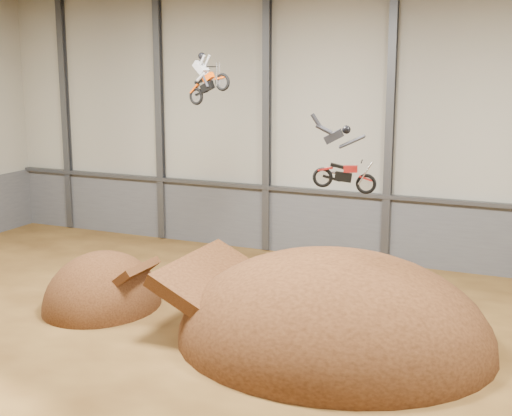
{
  "coord_description": "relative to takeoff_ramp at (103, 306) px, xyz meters",
  "views": [
    {
      "loc": [
        11.58,
        -20.44,
        10.4
      ],
      "look_at": [
        0.8,
        4.0,
        4.8
      ],
      "focal_mm": 50.0,
      "sensor_mm": 36.0,
      "label": 1
    }
  ],
  "objects": [
    {
      "name": "floor",
      "position": [
        6.15,
        -3.46,
        0.0
      ],
      "size": [
        40.0,
        40.0,
        0.0
      ],
      "primitive_type": "plane",
      "color": "#4C3114",
      "rests_on": "ground"
    },
    {
      "name": "back_wall",
      "position": [
        6.15,
        11.54,
        7.0
      ],
      "size": [
        40.0,
        0.1,
        14.0
      ],
      "primitive_type": "cube",
      "color": "#ADAA9A",
      "rests_on": "ground"
    },
    {
      "name": "lower_band_back",
      "position": [
        6.15,
        11.44,
        1.75
      ],
      "size": [
        39.8,
        0.18,
        3.5
      ],
      "primitive_type": "cube",
      "color": "#595B61",
      "rests_on": "ground"
    },
    {
      "name": "steel_rail",
      "position": [
        6.15,
        11.29,
        3.55
      ],
      "size": [
        39.8,
        0.35,
        0.2
      ],
      "primitive_type": "cube",
      "color": "#47494F",
      "rests_on": "lower_band_back"
    },
    {
      "name": "steel_column_0",
      "position": [
        -10.52,
        11.34,
        7.0
      ],
      "size": [
        0.4,
        0.36,
        13.9
      ],
      "primitive_type": "cube",
      "color": "#47494F",
      "rests_on": "ground"
    },
    {
      "name": "steel_column_1",
      "position": [
        -3.85,
        11.34,
        7.0
      ],
      "size": [
        0.4,
        0.36,
        13.9
      ],
      "primitive_type": "cube",
      "color": "#47494F",
      "rests_on": "ground"
    },
    {
      "name": "steel_column_2",
      "position": [
        2.81,
        11.34,
        7.0
      ],
      "size": [
        0.4,
        0.36,
        13.9
      ],
      "primitive_type": "cube",
      "color": "#47494F",
      "rests_on": "ground"
    },
    {
      "name": "steel_column_3",
      "position": [
        9.48,
        11.34,
        7.0
      ],
      "size": [
        0.4,
        0.36,
        13.9
      ],
      "primitive_type": "cube",
      "color": "#47494F",
      "rests_on": "ground"
    },
    {
      "name": "takeoff_ramp",
      "position": [
        0.0,
        0.0,
        0.0
      ],
      "size": [
        4.78,
        5.52,
        4.78
      ],
      "primitive_type": "ellipsoid",
      "color": "#351B0D",
      "rests_on": "ground"
    },
    {
      "name": "landing_ramp",
      "position": [
        10.23,
        0.23,
        0.0
      ],
      "size": [
        11.94,
        10.56,
        6.89
      ],
      "primitive_type": "ellipsoid",
      "color": "#351B0D",
      "rests_on": "ground"
    },
    {
      "name": "fmx_rider_a",
      "position": [
        3.6,
        3.44,
        9.85
      ],
      "size": [
        3.12,
        1.55,
        2.87
      ],
      "primitive_type": null,
      "rotation": [
        0.0,
        -0.41,
        -0.23
      ],
      "color": "#EB4A04"
    },
    {
      "name": "fmx_rider_b",
      "position": [
        10.61,
        -0.23,
        7.16
      ],
      "size": [
        3.33,
        1.52,
        2.86
      ],
      "primitive_type": null,
      "rotation": [
        0.0,
        0.12,
        0.22
      ],
      "color": "#AF1A17"
    }
  ]
}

